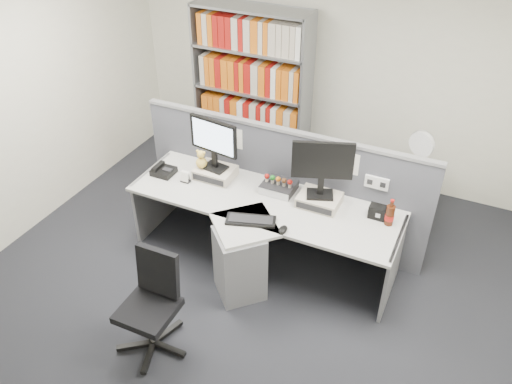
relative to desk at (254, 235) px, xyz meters
The scene contains 21 objects.
ground 0.75m from the desk, 90.00° to the right, with size 5.50×5.50×0.00m, color #27282E.
room_shell 1.46m from the desk, 90.00° to the right, with size 5.04×5.54×2.72m.
partition 0.68m from the desk, 89.59° to the left, with size 3.00×0.08×1.27m.
desk is the anchor object (origin of this frame).
monitor_riser_left 0.78m from the desk, 147.77° to the left, with size 0.38×0.31×0.10m.
monitor_riser_right 0.70m from the desk, 37.67° to the left, with size 0.38×0.31×0.10m.
monitor_left 0.99m from the desk, 147.63° to the left, with size 0.52×0.20×0.53m.
monitor_right 0.94m from the desk, 37.84° to the left, with size 0.53×0.25×0.56m.
desktop_pc 0.53m from the desk, 81.24° to the left, with size 0.31×0.28×0.08m.
figurines 0.58m from the desk, 80.90° to the left, with size 0.29×0.05×0.09m.
keyboard 0.31m from the desk, 75.37° to the right, with size 0.47×0.29×0.03m.
mouse 0.47m from the desk, 20.31° to the right, with size 0.07×0.11×0.04m, color black.
desk_phone 1.17m from the desk, 169.51° to the left, with size 0.22×0.20×0.09m.
desk_calendar 0.91m from the desk, 167.76° to the left, with size 0.10×0.07×0.11m.
plush_toy 0.92m from the desk, 155.13° to the left, with size 0.11×0.11×0.20m.
speaker 1.17m from the desk, 21.70° to the left, with size 0.18×0.10×0.12m, color black.
cola_bottle 1.26m from the desk, 17.65° to the left, with size 0.08×0.08×0.26m.
shelving_unit 2.12m from the desk, 115.96° to the left, with size 1.41×0.40×2.00m.
filing_cabinet 1.85m from the desk, 49.39° to the left, with size 0.45×0.61×0.70m.
desk_fan 1.92m from the desk, 49.39° to the left, with size 0.26×0.17×0.45m.
office_chair 1.17m from the desk, 108.67° to the right, with size 0.57×0.60×0.89m.
Camera 1 is at (1.61, -2.78, 3.58)m, focal length 36.26 mm.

